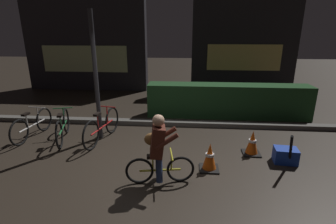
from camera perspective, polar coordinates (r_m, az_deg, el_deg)
The scene contains 14 objects.
ground_plane at distance 5.12m, azimuth -2.84°, elevation -11.66°, with size 40.00×40.00×0.00m, color #2D261E.
sidewalk_curb at distance 7.09m, azimuth -0.55°, elevation -2.45°, with size 12.00×0.24×0.12m, color #56544F.
hedge_row at distance 7.87m, azimuth 13.22°, elevation 2.49°, with size 4.80×0.70×0.99m, color #214723.
storefront_left at distance 11.79m, azimuth -17.96°, elevation 14.20°, with size 5.23×0.54×3.88m.
storefront_right at distance 11.85m, azimuth 16.74°, elevation 15.28°, with size 4.47×0.54×4.28m.
street_post at distance 6.09m, azimuth -15.91°, elevation 7.38°, with size 0.10×0.10×2.97m, color #2D2D33.
parked_bike_leftmost at distance 7.03m, azimuth -28.19°, elevation -2.57°, with size 0.46×1.52×0.70m.
parked_bike_left_mid at distance 6.55m, azimuth -22.57°, elevation -3.08°, with size 0.55×1.53×0.73m.
parked_bike_center_left at distance 6.21m, azimuth -14.56°, elevation -3.19°, with size 0.46×1.67×0.78m.
traffic_cone_near at distance 4.90m, azimuth 9.35°, elevation -9.98°, with size 0.36×0.36×0.53m.
traffic_cone_far at distance 5.69m, azimuth 18.42°, elevation -6.62°, with size 0.36×0.36×0.53m.
blue_crate at distance 5.63m, azimuth 24.90°, elevation -8.84°, with size 0.44×0.32×0.30m, color #193DB7.
cyclist at distance 4.30m, azimuth -2.20°, elevation -8.33°, with size 1.18×0.50×1.25m.
closed_umbrella at distance 5.32m, azimuth 25.84°, elevation -7.80°, with size 0.05×0.05×0.85m, color black.
Camera 1 is at (0.61, -4.41, 2.53)m, focal length 27.11 mm.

